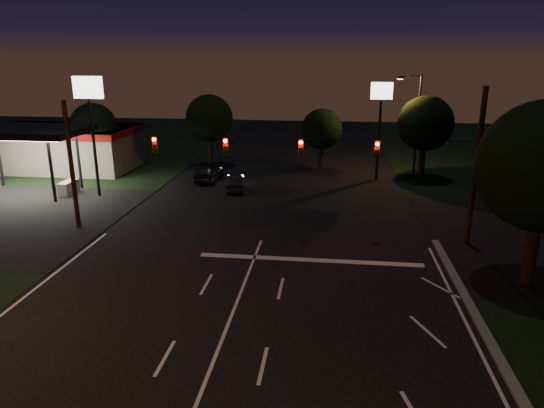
% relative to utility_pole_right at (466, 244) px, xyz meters
% --- Properties ---
extents(ground, '(140.00, 140.00, 0.00)m').
position_rel_utility_pole_right_xyz_m(ground, '(-12.00, -15.00, 0.00)').
color(ground, black).
rests_on(ground, ground).
extents(stop_bar, '(12.00, 0.50, 0.01)m').
position_rel_utility_pole_right_xyz_m(stop_bar, '(-9.00, -3.50, 0.01)').
color(stop_bar, silver).
rests_on(stop_bar, ground).
extents(utility_pole_right, '(0.30, 0.30, 9.00)m').
position_rel_utility_pole_right_xyz_m(utility_pole_right, '(0.00, 0.00, 0.00)').
color(utility_pole_right, black).
rests_on(utility_pole_right, ground).
extents(utility_pole_left, '(0.28, 0.28, 8.00)m').
position_rel_utility_pole_right_xyz_m(utility_pole_left, '(-24.00, 0.00, 0.00)').
color(utility_pole_left, black).
rests_on(utility_pole_left, ground).
extents(signal_span, '(24.00, 0.40, 1.56)m').
position_rel_utility_pole_right_xyz_m(signal_span, '(-12.00, -0.04, 5.50)').
color(signal_span, black).
rests_on(signal_span, ground).
extents(gas_station, '(14.20, 16.10, 5.25)m').
position_rel_utility_pole_right_xyz_m(gas_station, '(-33.86, 15.39, 2.38)').
color(gas_station, gray).
rests_on(gas_station, ground).
extents(pole_sign_left_near, '(2.20, 0.30, 9.10)m').
position_rel_utility_pole_right_xyz_m(pole_sign_left_near, '(-26.00, 7.00, 6.98)').
color(pole_sign_left_near, black).
rests_on(pole_sign_left_near, ground).
extents(pole_sign_right, '(1.80, 0.30, 8.40)m').
position_rel_utility_pole_right_xyz_m(pole_sign_right, '(-4.00, 15.00, 6.24)').
color(pole_sign_right, black).
rests_on(pole_sign_right, ground).
extents(street_light_right_far, '(2.20, 0.35, 9.00)m').
position_rel_utility_pole_right_xyz_m(street_light_right_far, '(-0.76, 17.00, 5.24)').
color(street_light_right_far, black).
rests_on(street_light_right_far, ground).
extents(tree_right_near, '(6.00, 6.00, 8.76)m').
position_rel_utility_pole_right_xyz_m(tree_right_near, '(1.53, -4.83, 5.68)').
color(tree_right_near, black).
rests_on(tree_right_near, ground).
extents(tree_far_a, '(4.20, 4.20, 6.42)m').
position_rel_utility_pole_right_xyz_m(tree_far_a, '(-29.98, 15.12, 4.26)').
color(tree_far_a, black).
rests_on(tree_far_a, ground).
extents(tree_far_b, '(4.60, 4.60, 6.98)m').
position_rel_utility_pole_right_xyz_m(tree_far_b, '(-19.98, 19.13, 4.61)').
color(tree_far_b, black).
rests_on(tree_far_b, ground).
extents(tree_far_c, '(3.80, 3.80, 5.86)m').
position_rel_utility_pole_right_xyz_m(tree_far_c, '(-8.98, 18.10, 3.90)').
color(tree_far_c, black).
rests_on(tree_far_c, ground).
extents(tree_far_d, '(4.80, 4.80, 7.30)m').
position_rel_utility_pole_right_xyz_m(tree_far_d, '(0.02, 16.13, 4.83)').
color(tree_far_d, black).
rests_on(tree_far_d, ground).
extents(tree_far_e, '(4.00, 4.00, 6.18)m').
position_rel_utility_pole_right_xyz_m(tree_far_e, '(8.02, 14.11, 4.11)').
color(tree_far_e, black).
rests_on(tree_far_e, ground).
extents(car_oncoming_a, '(1.90, 4.59, 1.55)m').
position_rel_utility_pole_right_xyz_m(car_oncoming_a, '(-18.64, 12.76, 0.78)').
color(car_oncoming_a, black).
rests_on(car_oncoming_a, ground).
extents(car_oncoming_b, '(1.97, 3.97, 1.25)m').
position_rel_utility_pole_right_xyz_m(car_oncoming_b, '(-15.75, 9.95, 0.62)').
color(car_oncoming_b, black).
rests_on(car_oncoming_b, ground).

